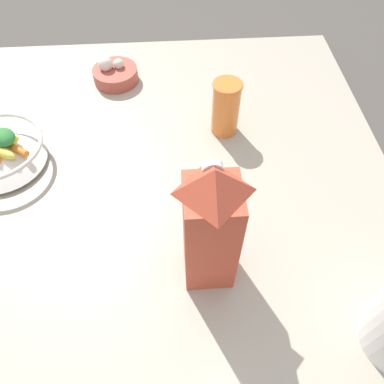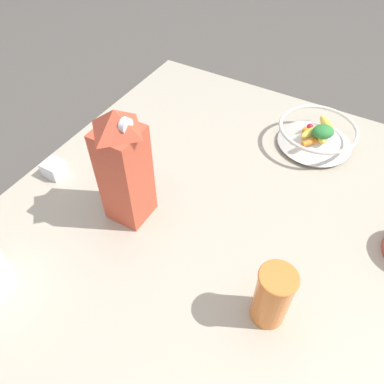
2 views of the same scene
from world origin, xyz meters
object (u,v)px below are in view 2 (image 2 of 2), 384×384
object	(u,v)px
drinking_cup	(273,296)
spice_jar	(54,169)
milk_carton	(124,167)
fruit_bowl	(317,134)

from	to	relation	value
drinking_cup	spice_jar	xyz separation A→B (m)	(0.08, 0.62, -0.06)
milk_carton	spice_jar	distance (m)	0.28
milk_carton	drinking_cup	distance (m)	0.39
fruit_bowl	drinking_cup	bearing A→B (deg)	-171.73
spice_jar	drinking_cup	bearing A→B (deg)	-97.27
fruit_bowl	spice_jar	xyz separation A→B (m)	(-0.45, 0.54, -0.02)
fruit_bowl	milk_carton	size ratio (longest dim) A/B	0.73
fruit_bowl	drinking_cup	xyz separation A→B (m)	(-0.52, -0.08, 0.03)
fruit_bowl	drinking_cup	size ratio (longest dim) A/B	1.51
fruit_bowl	spice_jar	bearing A→B (deg)	129.37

